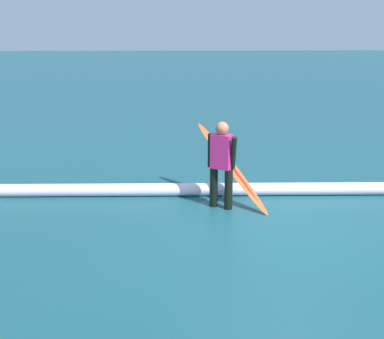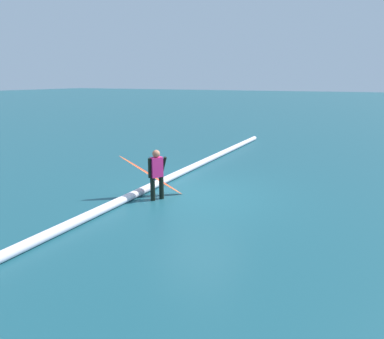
{
  "view_description": "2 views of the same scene",
  "coord_description": "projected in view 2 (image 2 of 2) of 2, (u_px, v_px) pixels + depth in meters",
  "views": [
    {
      "loc": [
        1.95,
        6.92,
        2.84
      ],
      "look_at": [
        1.44,
        -0.72,
        0.76
      ],
      "focal_mm": 45.81,
      "sensor_mm": 36.0,
      "label": 1
    },
    {
      "loc": [
        8.88,
        3.96,
        3.42
      ],
      "look_at": [
        0.67,
        0.03,
        0.97
      ],
      "focal_mm": 31.3,
      "sensor_mm": 36.0,
      "label": 2
    }
  ],
  "objects": [
    {
      "name": "wave_crest_foreground",
      "position": [
        95.0,
        213.0,
        8.57
      ],
      "size": [
        25.77,
        1.52,
        0.23
      ],
      "primitive_type": "cylinder",
      "rotation": [
        0.0,
        1.57,
        -0.05
      ],
      "color": "white",
      "rests_on": "ground_plane"
    },
    {
      "name": "surfer",
      "position": [
        157.0,
        172.0,
        9.67
      ],
      "size": [
        0.45,
        0.42,
        1.49
      ],
      "rotation": [
        0.0,
        0.0,
        2.55
      ],
      "color": "black",
      "rests_on": "ground_plane"
    },
    {
      "name": "ground_plane",
      "position": [
        201.0,
        195.0,
        10.27
      ],
      "size": [
        198.61,
        198.61,
        0.0
      ],
      "primitive_type": "plane",
      "color": "#1B515D"
    },
    {
      "name": "surfboard",
      "position": [
        151.0,
        175.0,
        10.04
      ],
      "size": [
        1.22,
        1.67,
        1.31
      ],
      "color": "#E55926",
      "rests_on": "ground_plane"
    }
  ]
}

